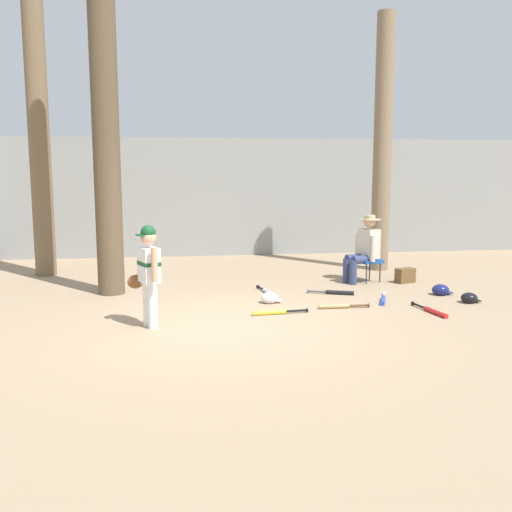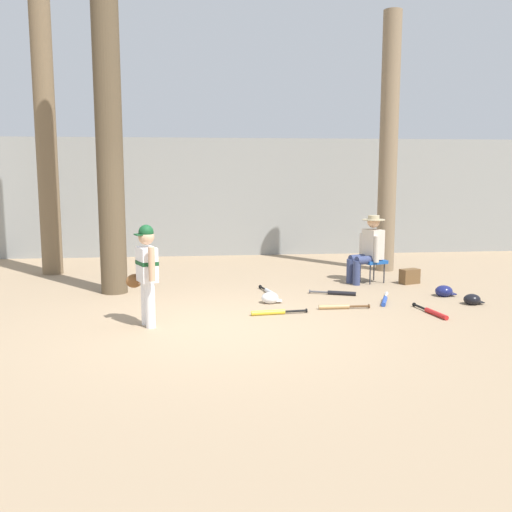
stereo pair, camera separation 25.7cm
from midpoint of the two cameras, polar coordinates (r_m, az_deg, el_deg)
ground_plane at (r=7.32m, az=-4.53°, el=-7.13°), size 60.00×60.00×0.00m
concrete_back_wall at (r=13.52m, az=-6.32°, el=5.85°), size 18.00×0.36×2.73m
tree_near_player at (r=9.45m, az=-15.64°, el=13.90°), size 0.58×0.58×6.40m
tree_behind_spectator at (r=11.63m, az=11.88°, el=9.93°), size 0.49×0.49×5.09m
young_ballplayer at (r=7.32m, az=-11.73°, el=-1.32°), size 0.46×0.55×1.31m
folding_stool at (r=10.39m, az=10.47°, el=-0.56°), size 0.51×0.51×0.41m
seated_spectator at (r=10.29m, az=10.07°, el=0.92°), size 0.68×0.53×1.20m
handbag_beside_stool at (r=10.46m, az=14.01°, el=-1.90°), size 0.38×0.29×0.26m
tree_far_left at (r=11.55m, az=-21.44°, el=10.39°), size 0.65×0.65×5.65m
bat_black_composite at (r=9.28m, az=7.23°, el=-3.63°), size 0.72×0.33×0.07m
bat_red_barrel at (r=8.32m, az=16.42°, el=-5.32°), size 0.19×0.82×0.07m
bat_yellow_trainer at (r=7.93m, az=0.84°, el=-5.64°), size 0.80×0.15×0.07m
bat_blue_youth at (r=8.90m, az=11.78°, el=-4.26°), size 0.37×0.78×0.07m
bat_wood_tan at (r=8.34m, az=7.32°, el=-5.00°), size 0.75×0.07×0.07m
bat_aluminum_silver at (r=9.24m, az=0.40°, el=-3.62°), size 0.22×0.76×0.07m
batting_helmet_navy at (r=9.59m, az=17.25°, el=-3.27°), size 0.32×0.25×0.19m
batting_helmet_white at (r=8.61m, az=0.52°, el=-4.22°), size 0.31×0.24×0.18m
batting_helmet_black at (r=9.15m, az=19.79°, el=-3.99°), size 0.29×0.23×0.17m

